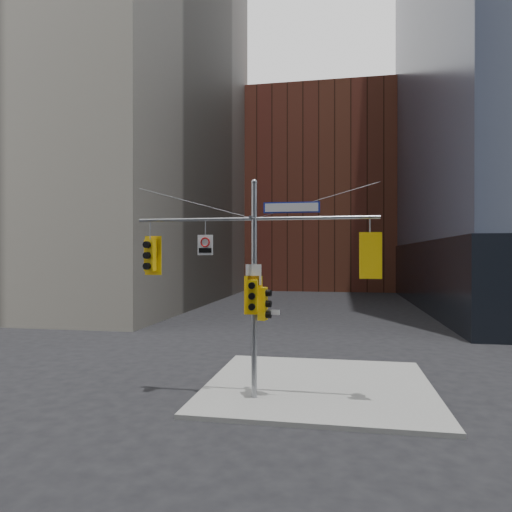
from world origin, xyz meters
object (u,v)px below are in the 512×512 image
(traffic_light_east_arm, at_px, (370,255))
(regulatory_sign_arm, at_px, (205,244))
(traffic_light_pole_front, at_px, (253,296))
(traffic_light_pole_side, at_px, (264,304))
(street_sign_blade, at_px, (291,207))
(signal_assembly, at_px, (254,267))
(traffic_light_west_arm, at_px, (150,255))

(traffic_light_east_arm, distance_m, regulatory_sign_arm, 5.35)
(traffic_light_east_arm, xyz_separation_m, traffic_light_pole_front, (-3.68, -0.27, -1.29))
(traffic_light_pole_side, distance_m, street_sign_blade, 3.25)
(traffic_light_pole_side, relative_size, street_sign_blade, 0.58)
(traffic_light_pole_side, height_order, traffic_light_pole_front, traffic_light_pole_front)
(signal_assembly, bearing_deg, traffic_light_west_arm, 179.79)
(street_sign_blade, bearing_deg, traffic_light_west_arm, 178.75)
(traffic_light_pole_side, bearing_deg, street_sign_blade, -81.60)
(traffic_light_pole_side, bearing_deg, regulatory_sign_arm, 98.84)
(traffic_light_east_arm, bearing_deg, traffic_light_west_arm, -2.75)
(regulatory_sign_arm, bearing_deg, traffic_light_east_arm, 4.77)
(traffic_light_pole_side, distance_m, traffic_light_pole_front, 0.51)
(signal_assembly, bearing_deg, traffic_light_pole_side, 0.11)
(traffic_light_east_arm, xyz_separation_m, regulatory_sign_arm, (-5.34, -0.02, 0.37))
(street_sign_blade, distance_m, regulatory_sign_arm, 3.11)
(signal_assembly, relative_size, traffic_light_pole_side, 7.52)
(traffic_light_west_arm, distance_m, street_sign_blade, 5.08)
(traffic_light_pole_side, bearing_deg, traffic_light_pole_front, 137.72)
(signal_assembly, height_order, traffic_light_east_arm, signal_assembly)
(traffic_light_east_arm, height_order, regulatory_sign_arm, traffic_light_east_arm)
(street_sign_blade, xyz_separation_m, regulatory_sign_arm, (-2.88, -0.02, -1.18))
(signal_assembly, bearing_deg, regulatory_sign_arm, -179.30)
(traffic_light_west_arm, relative_size, regulatory_sign_arm, 2.00)
(traffic_light_west_arm, relative_size, traffic_light_pole_front, 1.07)
(traffic_light_pole_front, height_order, street_sign_blade, street_sign_blade)
(signal_assembly, distance_m, traffic_light_pole_side, 1.23)
(traffic_light_west_arm, xyz_separation_m, street_sign_blade, (4.84, -0.01, 1.55))
(regulatory_sign_arm, bearing_deg, street_sign_blade, 5.02)
(traffic_light_east_arm, bearing_deg, regulatory_sign_arm, -2.43)
(traffic_light_pole_front, bearing_deg, regulatory_sign_arm, 167.82)
(regulatory_sign_arm, bearing_deg, traffic_light_pole_front, -3.92)
(traffic_light_west_arm, xyz_separation_m, traffic_light_pole_side, (3.94, -0.01, -1.57))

